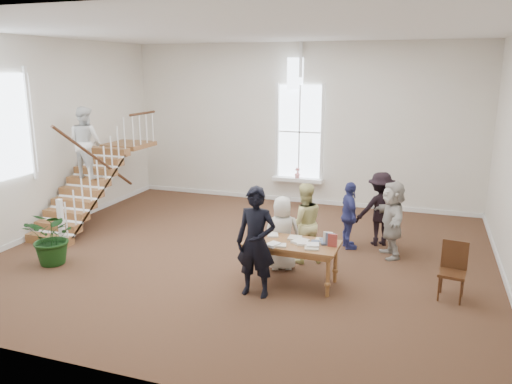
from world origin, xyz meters
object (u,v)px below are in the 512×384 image
at_px(side_chair, 453,267).
at_px(woman_cluster_b, 380,209).
at_px(police_officer, 256,242).
at_px(elderly_woman, 282,233).
at_px(woman_cluster_a, 349,216).
at_px(person_yellow, 304,223).
at_px(woman_cluster_c, 392,219).
at_px(floor_plant, 53,237).
at_px(library_table, 292,247).

bearing_deg(side_chair, woman_cluster_b, 129.95).
height_order(police_officer, elderly_woman, police_officer).
bearing_deg(woman_cluster_a, person_yellow, 121.14).
xyz_separation_m(elderly_woman, woman_cluster_b, (1.64, 2.02, 0.09)).
height_order(elderly_woman, woman_cluster_c, woman_cluster_c).
bearing_deg(woman_cluster_c, person_yellow, -81.64).
xyz_separation_m(woman_cluster_b, woman_cluster_c, (0.30, -0.65, -0.02)).
distance_m(woman_cluster_b, floor_plant, 6.82).
xyz_separation_m(woman_cluster_b, floor_plant, (-5.98, -3.27, -0.26)).
relative_size(library_table, woman_cluster_a, 1.15).
xyz_separation_m(police_officer, woman_cluster_b, (1.74, 3.27, -0.14)).
xyz_separation_m(elderly_woman, floor_plant, (-4.33, -1.25, -0.16)).
xyz_separation_m(library_table, side_chair, (2.72, 0.34, -0.15)).
relative_size(person_yellow, floor_plant, 1.45).
distance_m(police_officer, side_chair, 3.35).
bearing_deg(elderly_woman, floor_plant, -4.53).
bearing_deg(library_table, woman_cluster_b, 65.03).
height_order(elderly_woman, person_yellow, person_yellow).
xyz_separation_m(woman_cluster_b, side_chair, (1.44, -2.28, -0.27)).
relative_size(police_officer, floor_plant, 1.71).
bearing_deg(woman_cluster_a, police_officer, 133.84).
xyz_separation_m(police_officer, side_chair, (3.18, 0.99, -0.41)).
bearing_deg(library_table, elderly_woman, 122.01).
bearing_deg(woman_cluster_a, side_chair, -156.06).
bearing_deg(floor_plant, police_officer, 0.04).
relative_size(elderly_woman, person_yellow, 0.89).
height_order(woman_cluster_a, side_chair, woman_cluster_a).
distance_m(police_officer, elderly_woman, 1.28).
bearing_deg(woman_cluster_b, person_yellow, 21.48).
bearing_deg(person_yellow, woman_cluster_b, -159.45).
height_order(woman_cluster_a, floor_plant, woman_cluster_a).
xyz_separation_m(person_yellow, woman_cluster_c, (1.64, 0.87, -0.01)).
distance_m(person_yellow, woman_cluster_b, 2.03).
relative_size(police_officer, woman_cluster_a, 1.30).
bearing_deg(floor_plant, elderly_woman, 16.12).
bearing_deg(side_chair, library_table, -165.19).
bearing_deg(woman_cluster_b, woman_cluster_c, 87.70).
bearing_deg(floor_plant, side_chair, 7.64).
relative_size(floor_plant, side_chair, 1.13).
bearing_deg(woman_cluster_c, elderly_woman, -74.35).
bearing_deg(elderly_woman, police_officer, 64.77).
relative_size(elderly_woman, floor_plant, 1.29).
distance_m(woman_cluster_b, side_chair, 2.71).
height_order(person_yellow, woman_cluster_b, woman_cluster_b).
bearing_deg(side_chair, police_officer, -154.94).
relative_size(woman_cluster_a, woman_cluster_b, 0.90).
bearing_deg(side_chair, elderly_woman, -177.08).
relative_size(person_yellow, woman_cluster_a, 1.11).
bearing_deg(police_officer, woman_cluster_c, 53.36).
height_order(police_officer, side_chair, police_officer).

